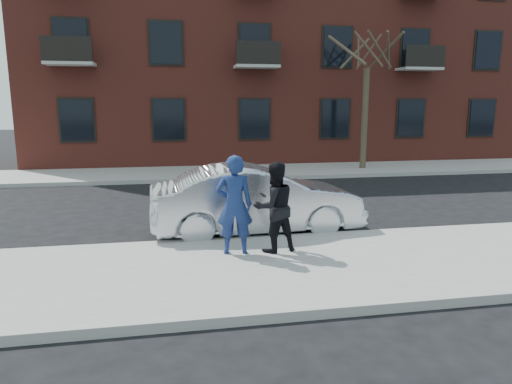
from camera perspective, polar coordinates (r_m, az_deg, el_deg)
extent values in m
plane|color=black|center=(8.74, 14.62, -8.51)|extent=(100.00, 100.00, 0.00)
cube|color=gray|center=(8.50, 15.35, -8.56)|extent=(50.00, 3.50, 0.15)
cube|color=#999691|center=(10.07, 10.93, -5.31)|extent=(50.00, 0.10, 0.15)
cube|color=gray|center=(19.23, 0.44, 2.59)|extent=(50.00, 3.50, 0.15)
cube|color=#999691|center=(17.49, 1.55, 1.75)|extent=(50.00, 0.10, 0.15)
cube|color=maroon|center=(26.24, 2.06, 17.77)|extent=(24.00, 10.00, 12.00)
cube|color=black|center=(20.76, -21.51, 8.34)|extent=(1.30, 0.06, 1.70)
cube|color=black|center=(21.72, 9.87, 9.01)|extent=(1.30, 0.06, 1.70)
cube|color=black|center=(25.36, 26.38, 8.30)|extent=(1.30, 0.06, 1.70)
cube|color=black|center=(20.91, -22.15, 17.12)|extent=(1.30, 0.06, 1.70)
cube|color=black|center=(21.86, 10.16, 17.42)|extent=(1.30, 0.06, 1.70)
cube|color=black|center=(25.48, 27.01, 15.48)|extent=(1.30, 0.06, 1.70)
cylinder|color=#32291D|center=(20.14, 13.42, 8.89)|extent=(0.26, 0.26, 4.20)
imported|color=#B7BABF|center=(10.12, 0.06, -0.99)|extent=(4.73, 1.86, 1.53)
imported|color=navy|center=(8.26, -2.73, -1.62)|extent=(0.70, 0.50, 1.82)
cube|color=black|center=(8.40, -3.14, 1.44)|extent=(0.08, 0.13, 0.08)
imported|color=black|center=(8.40, 2.30, -1.90)|extent=(0.94, 0.81, 1.68)
cube|color=black|center=(8.46, 0.86, -0.37)|extent=(0.12, 0.15, 0.06)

